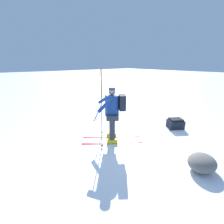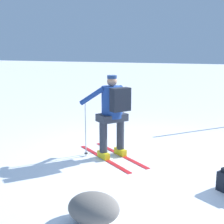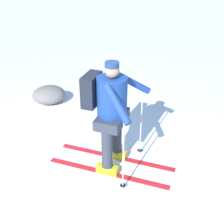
% 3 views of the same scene
% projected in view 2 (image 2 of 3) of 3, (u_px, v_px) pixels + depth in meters
% --- Properties ---
extents(ground_plane, '(80.00, 80.00, 0.00)m').
position_uv_depth(ground_plane, '(142.00, 156.00, 6.13)').
color(ground_plane, white).
extents(skier, '(1.73, 1.42, 1.58)m').
position_uv_depth(skier, '(113.00, 110.00, 5.88)').
color(skier, red).
rests_on(skier, ground_plane).
extents(rock_boulder, '(0.64, 0.55, 0.35)m').
position_uv_depth(rock_boulder, '(94.00, 208.00, 3.76)').
color(rock_boulder, slate).
rests_on(rock_boulder, ground_plane).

